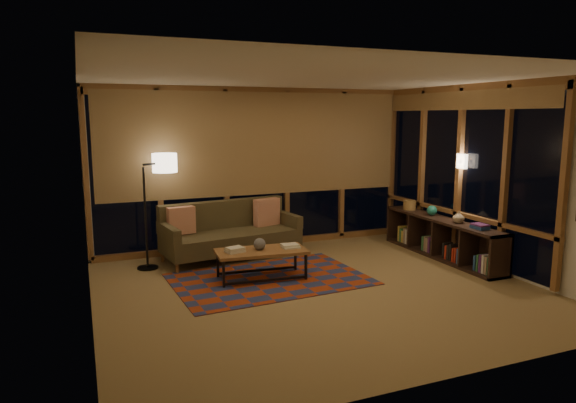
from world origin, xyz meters
name	(u,v)px	position (x,y,z in m)	size (l,w,h in m)	color
floor	(318,290)	(0.00, 0.00, 0.00)	(5.50, 5.00, 0.01)	#A18154
ceiling	(320,77)	(0.00, 0.00, 2.70)	(5.50, 5.00, 0.01)	white
walls	(319,187)	(0.00, 0.00, 1.35)	(5.51, 5.01, 2.70)	beige
window_wall_back	(257,169)	(0.00, 2.43, 1.35)	(5.30, 0.16, 2.60)	olive
window_wall_right	(458,173)	(2.68, 0.60, 1.35)	(0.16, 3.70, 2.60)	olive
wall_sconce	(462,161)	(2.62, 0.45, 1.55)	(0.12, 0.18, 0.22)	#FDE4C0
sofa	(231,231)	(-0.62, 1.88, 0.43)	(2.12, 0.86, 0.87)	brown
pillow_left	(181,221)	(-1.39, 1.94, 0.64)	(0.42, 0.14, 0.42)	#BD2F08
pillow_right	(267,212)	(0.05, 2.11, 0.66)	(0.45, 0.15, 0.45)	#BD2F08
area_rug	(270,279)	(-0.44, 0.63, 0.01)	(2.60, 1.73, 0.01)	#973313
coffee_table	(261,264)	(-0.53, 0.70, 0.21)	(1.24, 0.57, 0.41)	olive
book_stack_a	(235,249)	(-0.90, 0.74, 0.45)	(0.27, 0.21, 0.08)	beige
book_stack_b	(290,246)	(-0.12, 0.67, 0.43)	(0.22, 0.17, 0.04)	beige
ceramic_pot	(260,244)	(-0.55, 0.73, 0.50)	(0.17, 0.17, 0.17)	black
floor_lamp	(145,212)	(-1.93, 1.81, 0.85)	(0.56, 0.37, 1.69)	black
bookshelf	(442,238)	(2.49, 0.67, 0.32)	(0.40, 2.52, 0.63)	black
basket	(410,205)	(2.47, 1.53, 0.71)	(0.21, 0.21, 0.16)	#AD884D
teal_bowl	(432,210)	(2.49, 0.94, 0.71)	(0.16, 0.16, 0.16)	#207C6C
vase	(459,217)	(2.49, 0.31, 0.72)	(0.18, 0.18, 0.18)	tan
shelf_book_stack	(480,227)	(2.49, -0.15, 0.66)	(0.16, 0.23, 0.07)	beige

